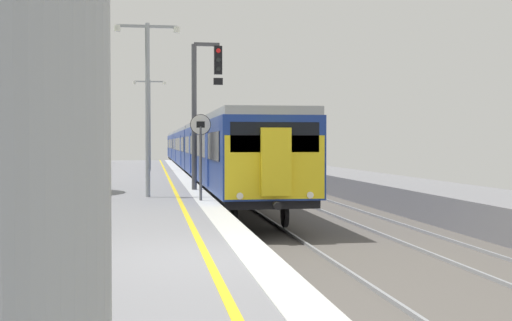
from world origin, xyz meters
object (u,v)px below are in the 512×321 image
object	(u,v)px
signal_gantry	(202,98)
speed_limit_sign	(201,145)
commuter_train_at_platform	(197,148)
platform_lamp_far	(149,117)
platform_lamp_mid	(148,94)

from	to	relation	value
signal_gantry	speed_limit_sign	bearing A→B (deg)	-94.62
commuter_train_at_platform	speed_limit_sign	distance (m)	29.07
platform_lamp_far	signal_gantry	bearing A→B (deg)	-83.83
signal_gantry	platform_lamp_mid	world-z (taller)	platform_lamp_mid
signal_gantry	platform_lamp_mid	distance (m)	3.47
speed_limit_sign	platform_lamp_mid	bearing A→B (deg)	133.35
commuter_train_at_platform	platform_lamp_far	world-z (taller)	platform_lamp_far
signal_gantry	platform_lamp_far	world-z (taller)	platform_lamp_far
commuter_train_at_platform	speed_limit_sign	xyz separation A→B (m)	(-1.85, -29.01, 0.33)
platform_lamp_far	commuter_train_at_platform	bearing A→B (deg)	64.95
commuter_train_at_platform	signal_gantry	bearing A→B (deg)	-93.46
commuter_train_at_platform	platform_lamp_mid	bearing A→B (deg)	-96.97
commuter_train_at_platform	speed_limit_sign	size ratio (longest dim) A/B	24.94
speed_limit_sign	platform_lamp_mid	xyz separation A→B (m)	(-1.51, 1.60, 1.57)
commuter_train_at_platform	platform_lamp_mid	size ratio (longest dim) A/B	11.65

